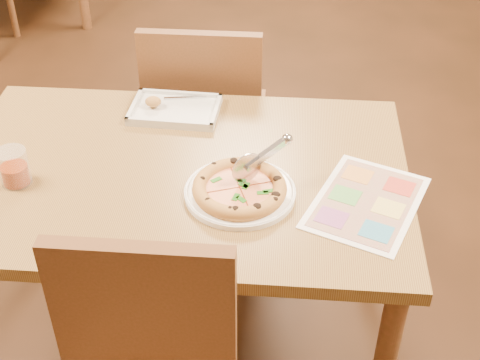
# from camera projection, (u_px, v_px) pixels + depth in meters

# --- Properties ---
(dining_table) EXTENTS (1.30, 0.85, 0.72)m
(dining_table) POSITION_uv_depth(u_px,v_px,m) (179.00, 193.00, 1.94)
(dining_table) COLOR olive
(dining_table) RESTS_ON ground
(chair_far) EXTENTS (0.42, 0.42, 0.47)m
(chair_far) POSITION_uv_depth(u_px,v_px,m) (205.00, 106.00, 2.46)
(chair_far) COLOR brown
(chair_far) RESTS_ON ground
(plate) EXTENTS (0.32, 0.32, 0.02)m
(plate) POSITION_uv_depth(u_px,v_px,m) (240.00, 192.00, 1.79)
(plate) COLOR white
(plate) RESTS_ON dining_table
(pizza) EXTENTS (0.25, 0.25, 0.04)m
(pizza) POSITION_uv_depth(u_px,v_px,m) (240.00, 188.00, 1.77)
(pizza) COLOR gold
(pizza) RESTS_ON plate
(pizza_cutter) EXTENTS (0.15, 0.11, 0.10)m
(pizza_cutter) POSITION_uv_depth(u_px,v_px,m) (260.00, 159.00, 1.77)
(pizza_cutter) COLOR silver
(pizza_cutter) RESTS_ON pizza
(appetizer_tray) EXTENTS (0.29, 0.20, 0.05)m
(appetizer_tray) POSITION_uv_depth(u_px,v_px,m) (173.00, 110.00, 2.12)
(appetizer_tray) COLOR silver
(appetizer_tray) RESTS_ON dining_table
(glass_tumbler) EXTENTS (0.08, 0.08, 0.10)m
(glass_tumbler) POSITION_uv_depth(u_px,v_px,m) (14.00, 169.00, 1.81)
(glass_tumbler) COLOR maroon
(glass_tumbler) RESTS_ON dining_table
(menu) EXTENTS (0.37, 0.43, 0.00)m
(menu) POSITION_uv_depth(u_px,v_px,m) (366.00, 202.00, 1.77)
(menu) COLOR white
(menu) RESTS_ON dining_table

